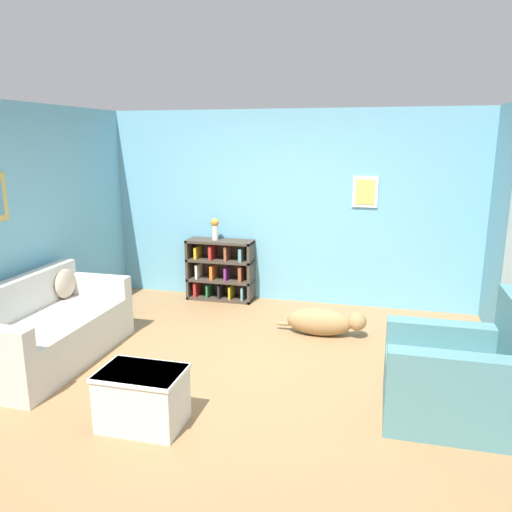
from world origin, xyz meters
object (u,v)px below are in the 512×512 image
at_px(couch, 46,331).
at_px(vase, 215,228).
at_px(coffee_table, 142,397).
at_px(dog, 323,322).
at_px(recliner_chair, 462,378).
at_px(bookshelf, 221,270).

distance_m(couch, vase, 2.65).
bearing_deg(coffee_table, vase, 98.48).
relative_size(couch, coffee_table, 2.75).
bearing_deg(coffee_table, dog, 62.40).
xyz_separation_m(couch, recliner_chair, (3.93, -0.15, 0.05)).
relative_size(couch, recliner_chair, 1.72).
bearing_deg(couch, vase, 66.32).
xyz_separation_m(recliner_chair, coffee_table, (-2.43, -0.71, -0.12)).
bearing_deg(bookshelf, vase, -164.09).
bearing_deg(recliner_chair, dog, 130.23).
relative_size(recliner_chair, vase, 3.51).
relative_size(recliner_chair, dog, 1.00).
relative_size(coffee_table, dog, 0.63).
relative_size(recliner_chair, coffee_table, 1.60).
bearing_deg(dog, recliner_chair, -49.77).
distance_m(coffee_table, vase, 3.33).
relative_size(couch, dog, 1.72).
bearing_deg(vase, coffee_table, -81.52).
distance_m(bookshelf, coffee_table, 3.25).
distance_m(recliner_chair, vase, 3.89).
distance_m(bookshelf, vase, 0.61).
bearing_deg(dog, couch, -153.06).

